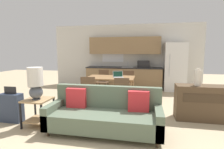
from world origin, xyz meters
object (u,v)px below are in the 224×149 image
at_px(side_table, 38,108).
at_px(table_lamp, 36,82).
at_px(dining_chair_near_left, 89,90).
at_px(suitcase, 12,107).
at_px(credenza, 204,103).
at_px(dining_chair_far_right, 128,82).
at_px(couch, 105,115).
at_px(refrigerator, 175,67).
at_px(laptop, 118,76).
at_px(dining_chair_far_left, 103,80).
at_px(dining_chair_near_right, 122,91).
at_px(dining_table, 111,79).
at_px(vase, 198,78).

bearing_deg(side_table, table_lamp, -85.59).
distance_m(dining_chair_near_left, suitcase, 1.93).
bearing_deg(credenza, dining_chair_far_right, 133.69).
distance_m(couch, suitcase, 2.14).
bearing_deg(refrigerator, dining_chair_near_left, -136.01).
distance_m(refrigerator, laptop, 2.70).
bearing_deg(dining_chair_far_left, dining_chair_near_right, -57.10).
xyz_separation_m(dining_chair_far_right, suitcase, (-2.27, -2.95, -0.16)).
xyz_separation_m(dining_chair_near_right, laptop, (-0.23, 0.75, 0.31)).
height_order(dining_chair_far_left, suitcase, dining_chair_far_left).
relative_size(refrigerator, couch, 0.87).
xyz_separation_m(dining_chair_near_right, suitcase, (-2.28, -1.38, -0.16)).
xyz_separation_m(table_lamp, dining_chair_far_left, (0.62, 3.13, -0.45)).
distance_m(refrigerator, dining_chair_far_right, 2.07).
distance_m(dining_table, dining_chair_far_right, 0.94).
distance_m(credenza, dining_chair_near_right, 1.98).
distance_m(dining_table, dining_chair_far_left, 1.00).
bearing_deg(couch, dining_chair_far_left, 104.87).
xyz_separation_m(side_table, dining_chair_far_left, (0.62, 3.10, 0.09)).
bearing_deg(vase, couch, -153.27).
distance_m(couch, vase, 2.22).
relative_size(couch, side_table, 3.78).
xyz_separation_m(side_table, vase, (3.34, 0.97, 0.59)).
bearing_deg(dining_chair_far_right, refrigerator, 32.38).
bearing_deg(dining_chair_near_right, vase, 161.82).
xyz_separation_m(dining_chair_near_left, dining_chair_far_left, (-0.00, 1.64, 0.00)).
relative_size(vase, laptop, 1.01).
xyz_separation_m(refrigerator, couch, (-1.87, -4.03, -0.61)).
bearing_deg(dining_chair_near_left, couch, 112.61).
distance_m(table_lamp, vase, 3.49).
bearing_deg(table_lamp, laptop, 59.02).
xyz_separation_m(couch, suitcase, (-2.14, 0.05, -0.01)).
bearing_deg(refrigerator, vase, -89.35).
bearing_deg(couch, credenza, 25.48).
distance_m(couch, dining_chair_near_right, 1.45).
height_order(side_table, vase, vase).
bearing_deg(couch, dining_chair_near_left, 119.39).
bearing_deg(dining_chair_far_right, dining_chair_near_left, -119.48).
bearing_deg(suitcase, couch, -1.36).
relative_size(credenza, laptop, 3.18).
bearing_deg(refrigerator, dining_chair_near_right, -123.66).
height_order(refrigerator, dining_chair_near_right, refrigerator).
xyz_separation_m(refrigerator, vase, (0.03, -3.07, 0.03)).
distance_m(couch, laptop, 2.24).
xyz_separation_m(refrigerator, dining_table, (-2.21, -1.81, -0.26)).
bearing_deg(suitcase, refrigerator, 44.81).
relative_size(couch, vase, 5.58).
height_order(table_lamp, dining_chair_far_right, table_lamp).
xyz_separation_m(side_table, credenza, (3.50, 1.00, 0.01)).
distance_m(dining_chair_far_left, dining_chair_far_right, 0.96).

